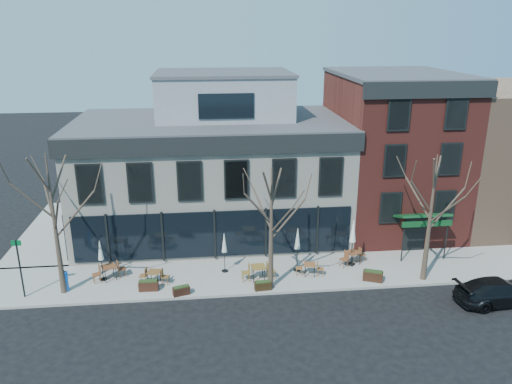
{
  "coord_description": "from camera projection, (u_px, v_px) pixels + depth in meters",
  "views": [
    {
      "loc": [
        -0.52,
        -28.72,
        14.24
      ],
      "look_at": [
        2.81,
        2.0,
        3.87
      ],
      "focal_mm": 35.0,
      "sensor_mm": 36.0,
      "label": 1
    }
  ],
  "objects": [
    {
      "name": "parked_sedan",
      "position": [
        499.0,
        291.0,
        26.71
      ],
      "size": [
        4.91,
        2.37,
        1.38
      ],
      "primitive_type": "imported",
      "rotation": [
        0.0,
        0.0,
        1.66
      ],
      "color": "black",
      "rests_on": "ground"
    },
    {
      "name": "planter_3",
      "position": [
        373.0,
        276.0,
        28.85
      ],
      "size": [
        1.22,
        0.84,
        0.63
      ],
      "color": "black",
      "rests_on": "sidewalk_front"
    },
    {
      "name": "corner_building",
      "position": [
        213.0,
        168.0,
        34.94
      ],
      "size": [
        18.39,
        10.39,
        11.1
      ],
      "color": "silver",
      "rests_on": "ground"
    },
    {
      "name": "call_box",
      "position": [
        66.0,
        280.0,
        27.6
      ],
      "size": [
        0.25,
        0.25,
        1.28
      ],
      "color": "#0D4BAE",
      "rests_on": "sidewalk_front"
    },
    {
      "name": "tree_corner",
      "position": [
        55.0,
        224.0,
        26.42
      ],
      "size": [
        3.93,
        3.98,
        7.92
      ],
      "color": "#382B21",
      "rests_on": "sidewalk_front"
    },
    {
      "name": "cafe_set_3",
      "position": [
        258.0,
        271.0,
        28.9
      ],
      "size": [
        2.01,
        0.84,
        1.05
      ],
      "color": "brown",
      "rests_on": "sidewalk_front"
    },
    {
      "name": "umbrella_2",
      "position": [
        224.0,
        245.0,
        29.49
      ],
      "size": [
        0.39,
        0.39,
        2.46
      ],
      "color": "black",
      "rests_on": "sidewalk_front"
    },
    {
      "name": "umbrella_3",
      "position": [
        298.0,
        241.0,
        29.56
      ],
      "size": [
        0.44,
        0.44,
        2.74
      ],
      "color": "black",
      "rests_on": "sidewalk_front"
    },
    {
      "name": "planter_2",
      "position": [
        263.0,
        285.0,
        27.89
      ],
      "size": [
        0.96,
        0.45,
        0.52
      ],
      "color": "black",
      "rests_on": "sidewalk_front"
    },
    {
      "name": "planter_1",
      "position": [
        181.0,
        290.0,
        27.36
      ],
      "size": [
        0.99,
        0.62,
        0.52
      ],
      "color": "black",
      "rests_on": "sidewalk_front"
    },
    {
      "name": "umbrella_0",
      "position": [
        101.0,
        252.0,
        28.51
      ],
      "size": [
        0.39,
        0.39,
        2.46
      ],
      "color": "black",
      "rests_on": "sidewalk_front"
    },
    {
      "name": "cafe_set_1",
      "position": [
        154.0,
        276.0,
        28.51
      ],
      "size": [
        1.79,
        0.83,
        0.92
      ],
      "color": "brown",
      "rests_on": "sidewalk_front"
    },
    {
      "name": "ground",
      "position": [
        215.0,
        261.0,
        31.65
      ],
      "size": [
        120.0,
        120.0,
        0.0
      ],
      "primitive_type": "plane",
      "color": "black",
      "rests_on": "ground"
    },
    {
      "name": "cafe_set_5",
      "position": [
        353.0,
        256.0,
        30.82
      ],
      "size": [
        1.91,
        1.21,
        0.99
      ],
      "color": "brown",
      "rests_on": "sidewalk_front"
    },
    {
      "name": "sidewalk_front",
      "position": [
        271.0,
        273.0,
        29.94
      ],
      "size": [
        33.5,
        4.7,
        0.15
      ],
      "primitive_type": "cube",
      "color": "gray",
      "rests_on": "ground"
    },
    {
      "name": "sidewalk_side",
      "position": [
        58.0,
        231.0,
        36.14
      ],
      "size": [
        4.5,
        12.0,
        0.15
      ],
      "primitive_type": "cube",
      "color": "gray",
      "rests_on": "ground"
    },
    {
      "name": "tree_mid",
      "position": [
        271.0,
        228.0,
        27.08
      ],
      "size": [
        3.5,
        3.55,
        7.04
      ],
      "color": "#382B21",
      "rests_on": "sidewalk_front"
    },
    {
      "name": "sign_pole",
      "position": [
        20.0,
        265.0,
        26.62
      ],
      "size": [
        0.5,
        0.1,
        3.4
      ],
      "color": "black",
      "rests_on": "sidewalk_front"
    },
    {
      "name": "tree_right",
      "position": [
        430.0,
        217.0,
        27.93
      ],
      "size": [
        3.72,
        3.77,
        7.48
      ],
      "color": "#382B21",
      "rests_on": "sidewalk_front"
    },
    {
      "name": "red_brick_building",
      "position": [
        392.0,
        151.0,
        35.89
      ],
      "size": [
        8.2,
        11.78,
        11.18
      ],
      "color": "maroon",
      "rests_on": "ground"
    },
    {
      "name": "umbrella_4",
      "position": [
        353.0,
        233.0,
        30.23
      ],
      "size": [
        0.47,
        0.47,
        2.96
      ],
      "color": "black",
      "rests_on": "sidewalk_front"
    },
    {
      "name": "cafe_set_0",
      "position": [
        109.0,
        271.0,
        28.94
      ],
      "size": [
        1.97,
        1.22,
        1.02
      ],
      "color": "brown",
      "rests_on": "sidewalk_front"
    },
    {
      "name": "cafe_set_4",
      "position": [
        310.0,
        268.0,
        29.46
      ],
      "size": [
        1.72,
        0.79,
        0.88
      ],
      "color": "brown",
      "rests_on": "sidewalk_front"
    },
    {
      "name": "planter_0",
      "position": [
        149.0,
        285.0,
        27.82
      ],
      "size": [
        1.08,
        0.45,
        0.6
      ],
      "color": "#331A11",
      "rests_on": "sidewalk_front"
    }
  ]
}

